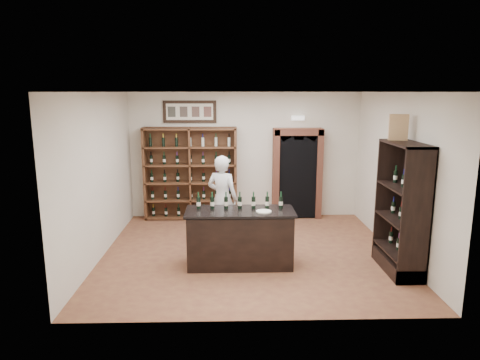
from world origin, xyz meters
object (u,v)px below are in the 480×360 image
Objects in this scene: wine_crate at (398,127)px; side_cabinet at (402,228)px; counter_bottle_0 at (199,203)px; shopkeeper at (222,199)px; wine_shelf at (191,173)px; tasting_counter at (240,238)px.

side_cabinet is at bearing -67.15° from wine_crate.
wine_crate is (3.40, -0.06, 1.31)m from counter_bottle_0.
wine_shelf is at bearing -40.87° from shopkeeper.
tasting_counter is 3.30m from wine_crate.
tasting_counter is 0.95m from counter_bottle_0.
counter_bottle_0 is at bearing 173.09° from side_cabinet.
wine_shelf is 1.17× the size of tasting_counter.
wine_crate reaches higher than wine_shelf.
shopkeeper reaches higher than tasting_counter.
wine_shelf is 3.19m from tasting_counter.
tasting_counter is at bearing 173.72° from side_cabinet.
side_cabinet is 3.45m from shopkeeper.
wine_shelf is 2.84m from counter_bottle_0.
wine_shelf and side_cabinet have the same top height.
wine_crate is (3.78, -2.88, 1.32)m from wine_shelf.
counter_bottle_0 is at bearing 170.73° from tasting_counter.
wine_crate reaches higher than counter_bottle_0.
wine_shelf is 1.00× the size of side_cabinet.
shopkeeper is at bearing 103.87° from tasting_counter.
wine_shelf is at bearing 97.69° from counter_bottle_0.
wine_shelf is 5.03× the size of wine_crate.
side_cabinet is at bearing -40.21° from wine_shelf.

